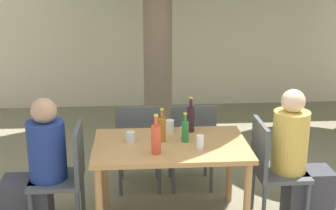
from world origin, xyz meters
TOP-DOWN VIEW (x-y plane):
  - cafe_building_wall at (0.00, 3.65)m, footprint 10.00×0.08m
  - dining_table_front at (0.00, 0.00)m, footprint 1.30×0.82m
  - patio_chair_0 at (-0.88, 0.00)m, footprint 0.44×0.44m
  - patio_chair_1 at (0.88, 0.00)m, footprint 0.44×0.44m
  - patio_chair_2 at (-0.26, 0.64)m, footprint 0.44×0.44m
  - patio_chair_3 at (0.26, 0.64)m, footprint 0.44×0.44m
  - person_seated_0 at (-1.13, -0.00)m, footprint 0.56×0.31m
  - person_seated_1 at (1.12, -0.00)m, footprint 0.55×0.31m
  - amber_bottle_0 at (-0.07, 0.06)m, footprint 0.06×0.06m
  - wine_bottle_1 at (0.20, 0.29)m, footprint 0.07×0.07m
  - green_bottle_2 at (0.13, 0.04)m, footprint 0.06×0.06m
  - soda_bottle_3 at (-0.13, -0.20)m, footprint 0.08×0.08m
  - drinking_glass_0 at (-0.34, 0.07)m, footprint 0.07×0.07m
  - drinking_glass_1 at (0.23, -0.13)m, footprint 0.06×0.06m
  - drinking_glass_2 at (0.02, 0.30)m, footprint 0.08×0.08m
  - drinking_glass_3 at (0.13, 0.16)m, footprint 0.07×0.07m

SIDE VIEW (x-z plane):
  - person_seated_0 at x=-1.13m, z-range -0.07..1.11m
  - patio_chair_0 at x=-0.88m, z-range 0.06..0.98m
  - patio_chair_1 at x=0.88m, z-range 0.06..0.98m
  - patio_chair_2 at x=-0.26m, z-range 0.06..0.98m
  - patio_chair_3 at x=0.26m, z-range 0.06..0.98m
  - person_seated_1 at x=1.12m, z-range -0.07..1.13m
  - dining_table_front at x=0.00m, z-range 0.28..1.03m
  - drinking_glass_3 at x=0.13m, z-range 0.75..0.83m
  - drinking_glass_0 at x=-0.34m, z-range 0.75..0.84m
  - drinking_glass_2 at x=0.02m, z-range 0.75..0.86m
  - drinking_glass_1 at x=0.23m, z-range 0.75..0.87m
  - green_bottle_2 at x=0.13m, z-range 0.72..0.98m
  - amber_bottle_0 at x=-0.07m, z-range 0.72..1.01m
  - wine_bottle_1 at x=0.20m, z-range 0.71..1.04m
  - soda_bottle_3 at x=-0.13m, z-range 0.71..1.04m
  - cafe_building_wall at x=0.00m, z-range 0.00..2.80m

